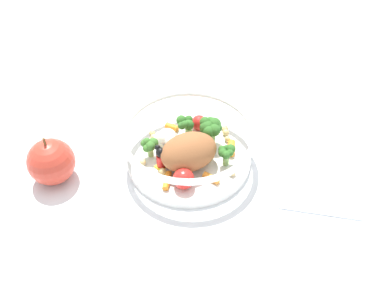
% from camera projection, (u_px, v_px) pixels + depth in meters
% --- Properties ---
extents(ground_plane, '(2.40, 2.40, 0.00)m').
position_uv_depth(ground_plane, '(191.00, 160.00, 0.68)').
color(ground_plane, white).
extents(food_container, '(0.21, 0.21, 0.07)m').
position_uv_depth(food_container, '(190.00, 146.00, 0.66)').
color(food_container, white).
rests_on(food_container, ground_plane).
extents(loose_apple, '(0.07, 0.07, 0.08)m').
position_uv_depth(loose_apple, '(53.00, 162.00, 0.63)').
color(loose_apple, '#BC3828').
rests_on(loose_apple, ground_plane).
extents(folded_napkin, '(0.14, 0.14, 0.01)m').
position_uv_depth(folded_napkin, '(321.00, 184.00, 0.64)').
color(folded_napkin, white).
rests_on(folded_napkin, ground_plane).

